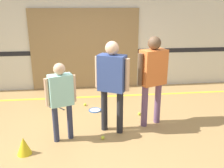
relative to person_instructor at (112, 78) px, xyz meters
name	(u,v)px	position (x,y,z in m)	size (l,w,h in m)	color
ground_plane	(100,128)	(-0.21, 0.13, -1.05)	(16.00, 16.00, 0.00)	tan
wall_back	(93,31)	(-0.21, 2.63, 0.54)	(16.00, 0.07, 3.20)	silver
wall_panel	(85,50)	(-0.44, 2.57, 0.04)	(2.92, 0.05, 2.19)	#93754C
floor_stripe	(96,97)	(-0.21, 1.83, -1.05)	(14.40, 0.10, 0.01)	yellow
person_instructor	(112,78)	(0.00, 0.00, 0.00)	(0.58, 0.45, 1.71)	#232328
person_student_left	(61,94)	(-0.89, -0.21, -0.19)	(0.50, 0.33, 1.40)	#2D334C
person_student_right	(153,72)	(0.80, 0.20, 0.03)	(0.62, 0.43, 1.75)	#6B4C70
racket_spare_on_floor	(95,110)	(-0.26, 0.96, -1.04)	(0.45, 0.43, 0.03)	blue
racket_second_spare	(55,106)	(-1.19, 1.33, -1.04)	(0.45, 0.50, 0.03)	#28282D
tennis_ball_near_instructor	(103,137)	(-0.20, -0.29, -1.02)	(0.07, 0.07, 0.07)	#CCE038
tennis_ball_by_spare_racket	(85,104)	(-0.50, 1.27, -1.02)	(0.07, 0.07, 0.07)	#CCE038
tennis_ball_stray_left	(139,114)	(0.67, 0.61, -1.02)	(0.07, 0.07, 0.07)	#CCE038
tennis_ball_stray_right	(52,105)	(-1.28, 1.32, -1.02)	(0.07, 0.07, 0.07)	#CCE038
training_cone	(24,146)	(-1.49, -0.60, -0.91)	(0.23, 0.23, 0.30)	yellow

